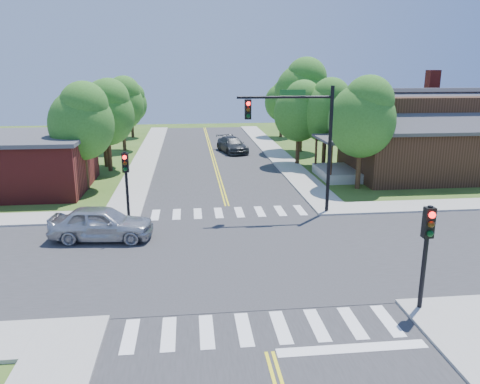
{
  "coord_description": "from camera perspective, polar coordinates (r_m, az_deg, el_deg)",
  "views": [
    {
      "loc": [
        -2.19,
        -19.44,
        8.21
      ],
      "look_at": [
        0.25,
        2.7,
        2.2
      ],
      "focal_mm": 35.0,
      "sensor_mm": 36.0,
      "label": 1
    }
  ],
  "objects": [
    {
      "name": "ground",
      "position": [
        21.22,
        0.12,
        -7.67
      ],
      "size": [
        100.0,
        100.0,
        0.0
      ],
      "primitive_type": "plane",
      "color": "#33531A",
      "rests_on": "ground"
    },
    {
      "name": "road_ns",
      "position": [
        21.21,
        0.12,
        -7.62
      ],
      "size": [
        10.0,
        90.0,
        0.04
      ],
      "primitive_type": "cube",
      "color": "#2D2D30",
      "rests_on": "ground"
    },
    {
      "name": "road_ew",
      "position": [
        21.21,
        0.12,
        -7.6
      ],
      "size": [
        90.0,
        10.0,
        0.04
      ],
      "primitive_type": "cube",
      "color": "#2D2D30",
      "rests_on": "ground"
    },
    {
      "name": "intersection_patch",
      "position": [
        21.22,
        0.12,
        -7.67
      ],
      "size": [
        10.2,
        10.2,
        0.06
      ],
      "primitive_type": "cube",
      "color": "#2D2D30",
      "rests_on": "ground"
    },
    {
      "name": "sidewalk_ne",
      "position": [
        40.42,
        20.33,
        2.53
      ],
      "size": [
        40.0,
        40.0,
        0.14
      ],
      "color": "#9E9B93",
      "rests_on": "ground"
    },
    {
      "name": "sidewalk_nw",
      "position": [
        38.67,
        -26.77,
        1.31
      ],
      "size": [
        40.0,
        40.0,
        0.14
      ],
      "color": "#9E9B93",
      "rests_on": "ground"
    },
    {
      "name": "crosswalk_north",
      "position": [
        27.0,
        -1.35,
        -2.51
      ],
      "size": [
        8.85,
        2.0,
        0.01
      ],
      "color": "white",
      "rests_on": "ground"
    },
    {
      "name": "crosswalk_south",
      "position": [
        15.71,
        2.76,
        -16.23
      ],
      "size": [
        8.85,
        2.0,
        0.01
      ],
      "color": "white",
      "rests_on": "ground"
    },
    {
      "name": "centerline",
      "position": [
        21.2,
        0.12,
        -7.55
      ],
      "size": [
        0.3,
        90.0,
        0.01
      ],
      "color": "yellow",
      "rests_on": "ground"
    },
    {
      "name": "stop_bar",
      "position": [
        15.16,
        13.51,
        -18.18
      ],
      "size": [
        4.6,
        0.45,
        0.09
      ],
      "primitive_type": "cube",
      "color": "white",
      "rests_on": "ground"
    },
    {
      "name": "signal_mast_ne",
      "position": [
        25.98,
        7.41,
        7.55
      ],
      "size": [
        5.3,
        0.42,
        7.2
      ],
      "color": "black",
      "rests_on": "ground"
    },
    {
      "name": "signal_pole_se",
      "position": [
        16.81,
        21.85,
        -5.32
      ],
      "size": [
        0.34,
        0.42,
        3.8
      ],
      "color": "black",
      "rests_on": "ground"
    },
    {
      "name": "signal_pole_nw",
      "position": [
        25.85,
        -13.73,
        2.27
      ],
      "size": [
        0.34,
        0.42,
        3.8
      ],
      "color": "black",
      "rests_on": "ground"
    },
    {
      "name": "house_ne",
      "position": [
        38.17,
        20.86,
        6.77
      ],
      "size": [
        13.05,
        8.8,
        7.11
      ],
      "color": "black",
      "rests_on": "ground"
    },
    {
      "name": "building_nw",
      "position": [
        35.35,
        -26.08,
        3.25
      ],
      "size": [
        10.4,
        8.4,
        3.73
      ],
      "color": "maroon",
      "rests_on": "ground"
    },
    {
      "name": "tree_e_a",
      "position": [
        32.59,
        14.83,
        9.02
      ],
      "size": [
        4.52,
        4.3,
        7.69
      ],
      "color": "#382314",
      "rests_on": "ground"
    },
    {
      "name": "tree_e_b",
      "position": [
        39.49,
        10.57,
        9.93
      ],
      "size": [
        4.33,
        4.12,
        7.37
      ],
      "color": "#382314",
      "rests_on": "ground"
    },
    {
      "name": "tree_e_c",
      "position": [
        46.37,
        7.71,
        12.19
      ],
      "size": [
        5.35,
        5.08,
        9.09
      ],
      "color": "#382314",
      "rests_on": "ground"
    },
    {
      "name": "tree_e_d",
      "position": [
        56.02,
        5.17,
        11.13
      ],
      "size": [
        3.94,
        3.74,
        6.7
      ],
      "color": "#382314",
      "rests_on": "ground"
    },
    {
      "name": "tree_w_a",
      "position": [
        33.02,
        -18.68,
        8.37
      ],
      "size": [
        4.3,
        4.09,
        7.31
      ],
      "color": "#382314",
      "rests_on": "ground"
    },
    {
      "name": "tree_w_b",
      "position": [
        40.4,
        -16.32,
        9.57
      ],
      "size": [
        4.25,
        4.04,
        7.23
      ],
      "color": "#382314",
      "rests_on": "ground"
    },
    {
      "name": "tree_w_c",
      "position": [
        48.02,
        -14.14,
        10.6
      ],
      "size": [
        4.32,
        4.11,
        7.35
      ],
      "color": "#382314",
      "rests_on": "ground"
    },
    {
      "name": "tree_w_d",
      "position": [
        56.95,
        -13.09,
        10.63
      ],
      "size": [
        3.73,
        3.54,
        6.34
      ],
      "color": "#382314",
      "rests_on": "ground"
    },
    {
      "name": "tree_house",
      "position": [
        39.86,
        7.33,
        9.91
      ],
      "size": [
        4.21,
        4.0,
        7.16
      ],
      "color": "#382314",
      "rests_on": "ground"
    },
    {
      "name": "tree_bldg",
      "position": [
        38.59,
        -15.87,
        9.5
      ],
      "size": [
        4.33,
        4.11,
        7.36
      ],
      "color": "#382314",
      "rests_on": "ground"
    },
    {
      "name": "car_silver",
      "position": [
        23.62,
        -16.5,
        -3.74
      ],
      "size": [
        3.02,
        5.33,
        1.67
      ],
      "primitive_type": "imported",
      "rotation": [
        0.0,
        0.0,
        1.46
      ],
      "color": "#B0B2B8",
      "rests_on": "ground"
    },
    {
      "name": "car_dgrey",
      "position": [
        45.9,
        -0.96,
        5.72
      ],
      "size": [
        4.37,
        5.98,
        1.46
      ],
      "primitive_type": "imported",
      "rotation": [
        0.0,
        0.0,
        0.24
      ],
      "color": "#2D3032",
      "rests_on": "ground"
    }
  ]
}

